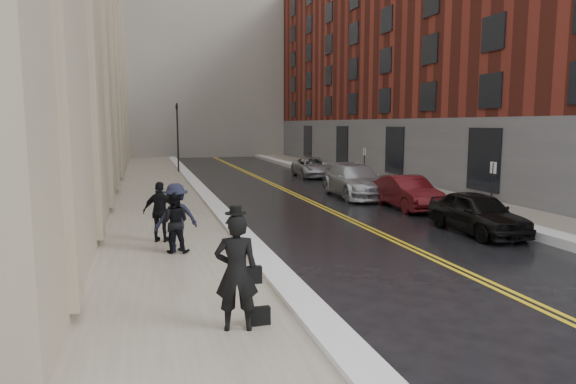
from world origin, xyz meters
TOP-DOWN VIEW (x-y plane):
  - ground at (0.00, 0.00)m, footprint 160.00×160.00m
  - sidewalk_left at (-4.50, 16.00)m, footprint 4.00×64.00m
  - sidewalk_right at (9.00, 16.00)m, footprint 3.00×64.00m
  - lane_stripe_a at (2.38, 16.00)m, footprint 0.12×64.00m
  - lane_stripe_b at (2.62, 16.00)m, footprint 0.12×64.00m
  - snow_ridge_left at (-2.20, 16.00)m, footprint 0.70×60.80m
  - snow_ridge_right at (7.15, 16.00)m, footprint 0.85×60.80m
  - building_right at (17.50, 23.00)m, footprint 14.00×50.00m
  - traffic_signal at (-2.60, 30.00)m, footprint 0.18×0.15m
  - parking_sign_near at (7.90, 8.00)m, footprint 0.06×0.35m
  - parking_sign_far at (7.90, 20.00)m, footprint 0.06×0.35m
  - car_black at (5.65, 5.78)m, footprint 1.76×4.20m
  - car_maroon at (5.90, 11.01)m, footprint 1.67×4.41m
  - car_silver_near at (5.20, 15.10)m, footprint 2.59×5.74m
  - car_silver_far at (6.27, 24.96)m, footprint 2.55×5.00m
  - pedestrian_main at (-3.68, -0.44)m, footprint 0.82×0.62m
  - pedestrian_a at (-4.38, 5.34)m, footprint 0.97×0.84m
  - pedestrian_b at (-4.31, 5.51)m, footprint 1.37×0.99m
  - pedestrian_c at (-4.69, 6.80)m, footprint 1.15×0.74m

SIDE VIEW (x-z plane):
  - ground at x=0.00m, z-range 0.00..0.00m
  - lane_stripe_a at x=2.38m, z-range 0.00..0.01m
  - lane_stripe_b at x=2.62m, z-range 0.00..0.01m
  - sidewalk_left at x=-4.50m, z-range 0.00..0.15m
  - sidewalk_right at x=9.00m, z-range 0.00..0.15m
  - snow_ridge_left at x=-2.20m, z-range 0.00..0.26m
  - snow_ridge_right at x=7.15m, z-range 0.00..0.30m
  - car_silver_far at x=6.27m, z-range 0.00..1.35m
  - car_black at x=5.65m, z-range 0.00..1.42m
  - car_maroon at x=5.90m, z-range 0.00..1.44m
  - car_silver_near at x=5.20m, z-range 0.00..1.63m
  - pedestrian_a at x=-4.38m, z-range 0.15..1.85m
  - pedestrian_c at x=-4.69m, z-range 0.15..1.97m
  - pedestrian_b at x=-4.31m, z-range 0.15..2.05m
  - pedestrian_main at x=-3.68m, z-range 0.15..2.19m
  - parking_sign_near at x=7.90m, z-range 0.24..2.47m
  - parking_sign_far at x=7.90m, z-range 0.24..2.47m
  - traffic_signal at x=-2.60m, z-range 0.48..5.68m
  - building_right at x=17.50m, z-range 0.00..18.00m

